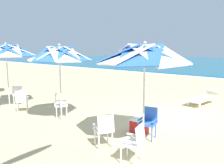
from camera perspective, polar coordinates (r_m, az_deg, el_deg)
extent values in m
plane|color=#D3B784|center=(8.79, 15.26, -8.36)|extent=(80.00, 80.00, 0.00)
cylinder|color=silver|center=(5.96, 7.74, -5.23)|extent=(0.05, 0.05, 2.20)
cube|color=blue|center=(5.74, 13.65, 6.56)|extent=(1.31, 1.26, 0.51)
cube|color=white|center=(6.15, 12.29, 6.72)|extent=(1.24, 1.35, 0.51)
cube|color=blue|center=(6.36, 8.76, 6.88)|extent=(1.26, 1.31, 0.51)
cube|color=white|center=(6.26, 4.88, 6.92)|extent=(1.35, 1.24, 0.51)
cube|color=blue|center=(5.90, 2.49, 6.84)|extent=(1.31, 1.26, 0.51)
cube|color=white|center=(5.47, 3.17, 6.70)|extent=(1.24, 1.35, 0.51)
cube|color=blue|center=(5.23, 7.06, 6.56)|extent=(1.26, 1.31, 0.51)
cube|color=white|center=(5.35, 11.64, 6.49)|extent=(1.35, 1.24, 0.51)
sphere|color=silver|center=(5.79, 8.05, 9.45)|extent=(0.08, 0.08, 0.08)
cube|color=white|center=(5.28, 4.81, -14.60)|extent=(0.52, 0.52, 0.05)
cube|color=white|center=(5.13, 6.96, -12.64)|extent=(0.18, 0.43, 0.40)
cube|color=white|center=(5.07, 3.94, -14.27)|extent=(0.40, 0.12, 0.03)
cube|color=white|center=(5.41, 5.64, -12.76)|extent=(0.40, 0.12, 0.03)
cylinder|color=white|center=(5.30, 2.17, -17.28)|extent=(0.04, 0.04, 0.41)
cylinder|color=white|center=(5.59, 3.75, -15.85)|extent=(0.04, 0.04, 0.41)
cylinder|color=white|center=(5.17, 5.90, -17.98)|extent=(0.04, 0.04, 0.41)
cylinder|color=white|center=(5.47, 7.28, -16.45)|extent=(0.04, 0.04, 0.41)
cube|color=blue|center=(6.57, 8.72, -9.95)|extent=(0.52, 0.52, 0.05)
cube|color=blue|center=(6.68, 9.31, -7.61)|extent=(0.43, 0.18, 0.40)
cube|color=blue|center=(6.48, 10.45, -9.23)|extent=(0.12, 0.40, 0.03)
cube|color=blue|center=(6.59, 7.07, -8.83)|extent=(0.12, 0.40, 0.03)
cylinder|color=blue|center=(6.44, 9.69, -12.56)|extent=(0.04, 0.04, 0.41)
cylinder|color=blue|center=(6.54, 6.68, -12.14)|extent=(0.04, 0.04, 0.41)
cylinder|color=blue|center=(6.75, 10.60, -11.55)|extent=(0.04, 0.04, 0.41)
cylinder|color=blue|center=(6.85, 7.73, -11.18)|extent=(0.04, 0.04, 0.41)
cube|color=white|center=(6.04, -2.15, -11.54)|extent=(0.60, 0.60, 0.05)
cube|color=white|center=(5.78, -1.52, -10.09)|extent=(0.29, 0.41, 0.40)
cube|color=white|center=(5.94, -4.01, -10.76)|extent=(0.36, 0.24, 0.03)
cube|color=white|center=(6.06, -0.33, -10.34)|extent=(0.36, 0.24, 0.03)
cylinder|color=white|center=(6.23, -4.24, -13.20)|extent=(0.04, 0.04, 0.41)
cylinder|color=white|center=(6.33, -1.10, -12.81)|extent=(0.04, 0.04, 0.41)
cylinder|color=white|center=(5.92, -3.25, -14.40)|extent=(0.04, 0.04, 0.41)
cylinder|color=white|center=(6.02, 0.05, -13.96)|extent=(0.04, 0.04, 0.41)
cylinder|color=silver|center=(8.05, -12.44, -1.94)|extent=(0.05, 0.05, 2.14)
cube|color=blue|center=(7.69, -9.41, 6.81)|extent=(1.17, 1.10, 0.49)
cube|color=white|center=(8.07, -9.25, 6.90)|extent=(1.11, 1.16, 0.49)
cube|color=blue|center=(8.36, -11.03, 6.91)|extent=(1.10, 1.17, 0.49)
cube|color=white|center=(8.41, -13.68, 6.83)|extent=(1.16, 1.11, 0.49)
cube|color=blue|center=(8.18, -15.85, 6.71)|extent=(1.17, 1.10, 0.49)
cube|color=white|center=(7.80, -16.33, 6.61)|extent=(1.11, 1.16, 0.49)
cube|color=blue|center=(7.48, -14.62, 6.60)|extent=(1.10, 1.17, 0.49)
cube|color=white|center=(7.43, -11.65, 6.69)|extent=(1.16, 1.11, 0.49)
sphere|color=silver|center=(7.92, -12.80, 8.85)|extent=(0.08, 0.08, 0.08)
cube|color=white|center=(8.65, -12.28, -5.50)|extent=(0.62, 0.62, 0.05)
cube|color=white|center=(8.60, -13.66, -4.09)|extent=(0.39, 0.33, 0.40)
cube|color=white|center=(8.82, -12.33, -4.49)|extent=(0.27, 0.34, 0.03)
cube|color=white|center=(8.43, -12.27, -5.10)|extent=(0.27, 0.34, 0.03)
cylinder|color=white|center=(8.88, -11.11, -6.64)|extent=(0.04, 0.04, 0.41)
cylinder|color=white|center=(8.54, -11.01, -7.25)|extent=(0.04, 0.04, 0.41)
cylinder|color=white|center=(8.88, -13.40, -6.72)|extent=(0.04, 0.04, 0.41)
cylinder|color=white|center=(8.54, -13.39, -7.34)|extent=(0.04, 0.04, 0.41)
cylinder|color=silver|center=(10.47, -24.06, 0.15)|extent=(0.05, 0.05, 2.23)
cube|color=blue|center=(10.01, -21.96, 7.14)|extent=(1.36, 1.27, 0.48)
cube|color=white|center=(10.43, -21.30, 7.21)|extent=(1.27, 1.35, 0.48)
cube|color=blue|center=(10.82, -22.47, 7.18)|extent=(1.27, 1.36, 0.48)
cube|color=white|center=(10.95, -24.71, 7.05)|extent=(1.35, 1.27, 0.48)
cube|color=white|center=(9.80, -24.23, 6.99)|extent=(1.35, 1.27, 0.48)
sphere|color=silver|center=(10.37, -24.58, 8.57)|extent=(0.08, 0.08, 0.08)
cube|color=white|center=(9.76, -21.08, -4.27)|extent=(0.61, 0.61, 0.05)
cube|color=white|center=(9.52, -21.28, -3.21)|extent=(0.32, 0.39, 0.40)
cube|color=white|center=(9.76, -22.29, -3.68)|extent=(0.34, 0.26, 0.03)
cube|color=white|center=(9.72, -19.94, -3.60)|extent=(0.34, 0.26, 0.03)
cylinder|color=white|center=(10.00, -21.92, -5.38)|extent=(0.04, 0.04, 0.41)
cylinder|color=white|center=(9.96, -19.90, -5.32)|extent=(0.04, 0.04, 0.41)
cylinder|color=white|center=(9.66, -22.15, -5.88)|extent=(0.04, 0.04, 0.41)
cylinder|color=white|center=(9.62, -20.07, -5.82)|extent=(0.04, 0.04, 0.41)
cube|color=white|center=(10.99, -21.69, -2.90)|extent=(0.61, 0.61, 0.05)
cube|color=white|center=(10.77, -22.19, -1.93)|extent=(0.39, 0.32, 0.40)
cube|color=white|center=(11.06, -22.66, -2.31)|extent=(0.26, 0.34, 0.03)
cube|color=white|center=(10.89, -20.76, -2.36)|extent=(0.26, 0.34, 0.03)
cylinder|color=white|center=(11.27, -22.06, -3.86)|extent=(0.04, 0.04, 0.41)
cylinder|color=white|center=(11.12, -20.42, -3.92)|extent=(0.04, 0.04, 0.41)
cylinder|color=white|center=(10.96, -22.84, -4.24)|extent=(0.04, 0.04, 0.41)
cylinder|color=white|center=(10.81, -21.15, -4.32)|extent=(0.04, 0.04, 0.41)
cube|color=white|center=(11.00, 20.96, -3.86)|extent=(0.87, 1.77, 0.06)
cube|color=white|center=(11.91, 23.26, -2.16)|extent=(0.67, 0.56, 0.36)
cube|color=white|center=(10.36, 20.63, -5.39)|extent=(0.06, 0.06, 0.22)
cube|color=white|center=(10.59, 18.14, -4.97)|extent=(0.06, 0.06, 0.22)
cube|color=white|center=(11.49, 23.48, -4.20)|extent=(0.06, 0.06, 0.22)
cube|color=white|center=(11.70, 21.19, -3.85)|extent=(0.06, 0.06, 0.22)
cube|color=red|center=(7.06, 6.65, -10.79)|extent=(0.48, 0.32, 0.36)
cube|color=white|center=(7.00, 6.68, -9.24)|extent=(0.50, 0.34, 0.04)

